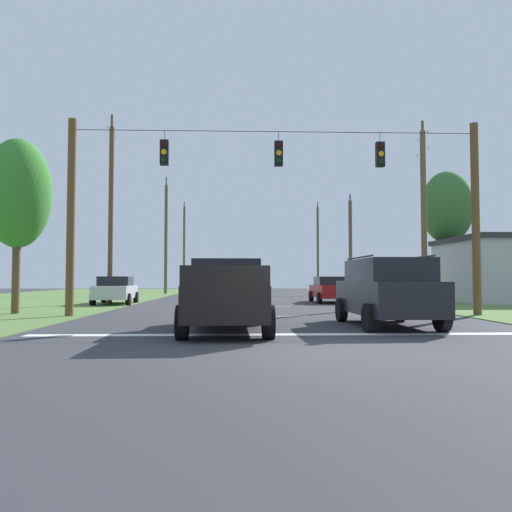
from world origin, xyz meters
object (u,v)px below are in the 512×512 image
pickup_truck (226,295)px  distant_car_crossing_white (349,287)px  utility_pole_mid_right (424,212)px  overhead_signal_span (276,208)px  utility_pole_distant_right (166,236)px  tree_roadside_right (447,208)px  suv_black (387,290)px  utility_pole_distant_left (184,247)px  distant_car_far_parked (330,289)px  distant_car_oncoming (116,290)px  utility_pole_far_left (111,211)px  utility_pole_far_right (350,245)px  tree_roadside_far_right (18,194)px  utility_pole_near_left (318,247)px

pickup_truck → distant_car_crossing_white: size_ratio=1.23×
utility_pole_mid_right → overhead_signal_span: bearing=-136.2°
utility_pole_distant_right → tree_roadside_right: size_ratio=1.24×
suv_black → utility_pole_distant_left: (-11.26, 46.98, 4.29)m
distant_car_far_parked → distant_car_oncoming: bearing=-172.6°
distant_car_far_parked → utility_pole_far_left: bearing=-172.8°
suv_black → utility_pole_distant_left: 48.50m
utility_pole_mid_right → tree_roadside_right: utility_pole_mid_right is taller
distant_car_far_parked → utility_pole_far_right: 17.34m
overhead_signal_span → suv_black: size_ratio=3.23×
pickup_truck → tree_roadside_right: bearing=53.1°
utility_pole_far_left → distant_car_oncoming: bearing=-0.3°
utility_pole_distant_right → distant_car_far_parked: bearing=-53.9°
distant_car_far_parked → tree_roadside_far_right: bearing=-147.6°
pickup_truck → utility_pole_far_right: (10.60, 31.54, 3.56)m
distant_car_oncoming → tree_roadside_right: (20.77, 5.39, 5.38)m
suv_black → utility_pole_mid_right: 14.43m
overhead_signal_span → utility_pole_distant_left: size_ratio=1.42×
distant_car_far_parked → utility_pole_near_left: size_ratio=0.39×
distant_car_far_parked → utility_pole_distant_right: utility_pole_distant_right is taller
overhead_signal_span → utility_pole_distant_right: size_ratio=1.45×
overhead_signal_span → utility_pole_mid_right: bearing=43.8°
tree_roadside_far_right → utility_pole_far_left: bearing=76.7°
pickup_truck → utility_pole_distant_right: utility_pole_distant_right is taller
pickup_truck → utility_pole_mid_right: 17.75m
distant_car_far_parked → utility_pole_far_right: bearing=73.1°
utility_pole_far_right → utility_pole_near_left: bearing=90.7°
distant_car_crossing_white → utility_pole_far_left: (-15.18, -8.94, 4.32)m
distant_car_oncoming → tree_roadside_far_right: 8.68m
suv_black → utility_pole_mid_right: (5.93, 12.52, 4.04)m
suv_black → tree_roadside_right: (9.64, 18.10, 5.11)m
distant_car_oncoming → utility_pole_near_left: (16.80, 35.34, 4.65)m
tree_roadside_far_right → pickup_truck: bearing=-36.8°
utility_pole_far_right → pickup_truck: bearing=-108.6°
utility_pole_distant_left → tree_roadside_right: size_ratio=1.27×
distant_car_crossing_white → utility_pole_far_right: size_ratio=0.48×
utility_pole_distant_left → pickup_truck: bearing=-82.3°
distant_car_oncoming → utility_pole_distant_right: utility_pole_distant_right is taller
utility_pole_distant_right → tree_roadside_far_right: (-2.09, -25.56, -0.53)m
distant_car_far_parked → utility_pole_mid_right: 6.80m
utility_pole_near_left → utility_pole_far_left: 39.26m
tree_roadside_far_right → tree_roadside_right: bearing=29.3°
distant_car_crossing_white → tree_roadside_far_right: 23.88m
utility_pole_distant_right → utility_pole_mid_right: bearing=-47.1°
tree_roadside_right → utility_pole_distant_left: bearing=125.9°
utility_pole_mid_right → utility_pole_distant_left: (-17.18, 34.46, 0.26)m
distant_car_crossing_white → distant_car_far_parked: 7.88m
suv_black → utility_pole_far_left: utility_pole_far_left is taller
utility_pole_distant_left → distant_car_crossing_white: bearing=-59.4°
utility_pole_distant_left → suv_black: bearing=-76.5°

